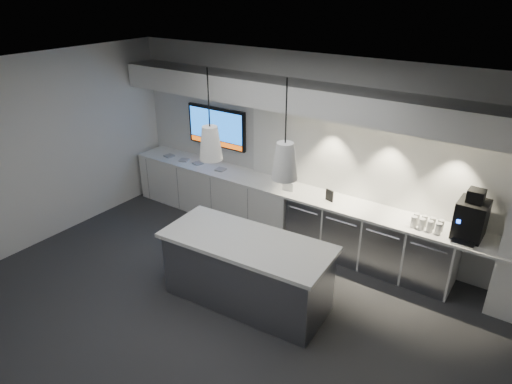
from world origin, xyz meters
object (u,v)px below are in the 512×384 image
Objects in this scene: island at (247,271)px; coffee_machine at (471,218)px; bin at (177,262)px; wall_tv at (217,127)px.

island is 2.99m from coffee_machine.
coffee_machine is at bearing 29.00° from bin.
wall_tv is 0.54× the size of island.
coffee_machine is at bearing -3.20° from wall_tv.
bin is (-1.18, -0.12, -0.24)m from island.
wall_tv is at bearing 132.26° from island.
island is (2.13, -2.05, -1.08)m from wall_tv.
bin is 4.07m from coffee_machine.
island reaches higher than bin.
bin is at bearing -178.22° from island.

